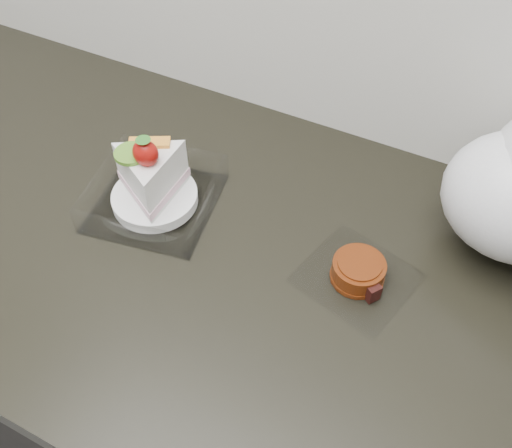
% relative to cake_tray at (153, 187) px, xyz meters
% --- Properties ---
extents(counter, '(2.04, 0.64, 0.90)m').
position_rel_cake_tray_xyz_m(counter, '(0.02, -0.03, -0.48)').
color(counter, black).
rests_on(counter, ground).
extents(cake_tray, '(0.20, 0.20, 0.13)m').
position_rel_cake_tray_xyz_m(cake_tray, '(0.00, 0.00, 0.00)').
color(cake_tray, white).
rests_on(cake_tray, counter).
extents(mooncake_wrap, '(0.17, 0.16, 0.03)m').
position_rel_cake_tray_xyz_m(mooncake_wrap, '(0.31, 0.01, -0.02)').
color(mooncake_wrap, white).
rests_on(mooncake_wrap, counter).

